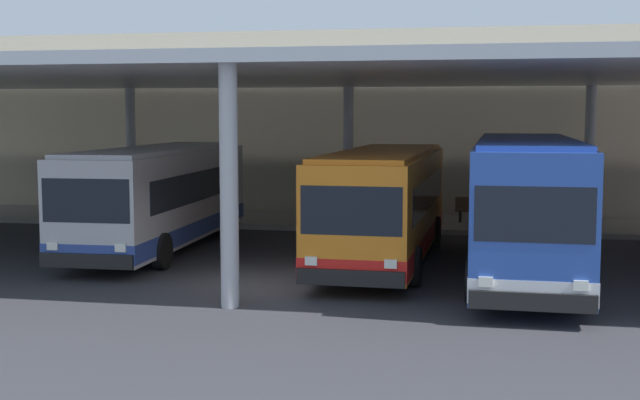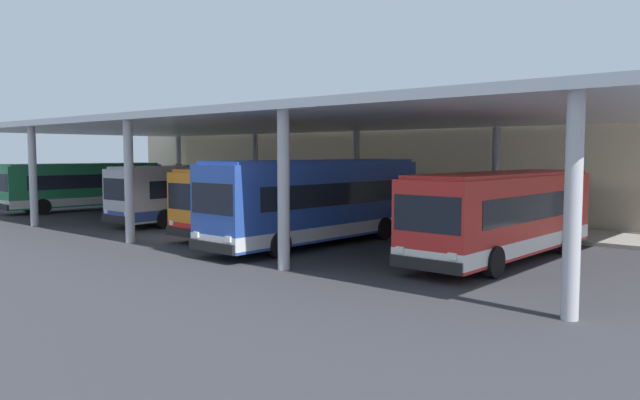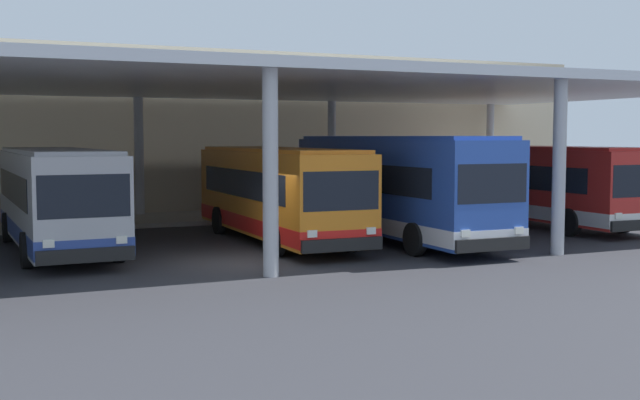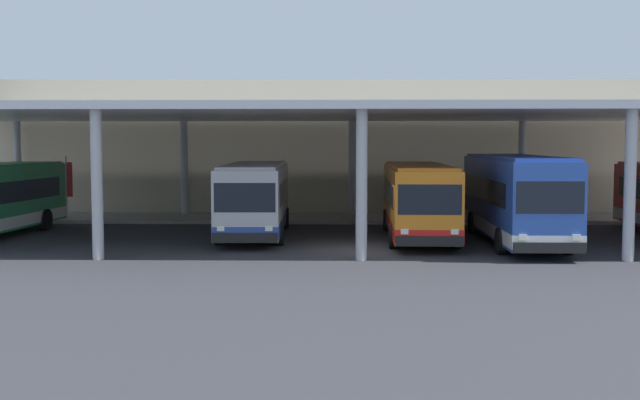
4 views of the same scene
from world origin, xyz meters
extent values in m
plane|color=#333338|center=(0.00, 0.00, 0.00)|extent=(200.00, 200.00, 0.00)
cube|color=gray|center=(0.00, 11.75, 0.09)|extent=(42.00, 4.50, 0.18)
cube|color=#C1B293|center=(0.00, 15.00, 3.79)|extent=(48.00, 1.60, 7.58)
cube|color=silver|center=(0.00, 5.50, 5.40)|extent=(40.00, 17.00, 0.30)
cylinder|color=#B2B2B7|center=(-18.50, 13.50, 2.62)|extent=(0.40, 0.40, 5.25)
cylinder|color=#B2B2B7|center=(-9.25, -2.50, 2.62)|extent=(0.40, 0.40, 5.25)
cylinder|color=#B2B2B7|center=(-9.25, 13.50, 2.62)|extent=(0.40, 0.40, 5.25)
cylinder|color=#B2B2B7|center=(0.00, -2.50, 2.62)|extent=(0.40, 0.40, 5.25)
cylinder|color=#B2B2B7|center=(0.00, 13.50, 2.62)|extent=(0.40, 0.40, 5.25)
cylinder|color=#B2B2B7|center=(9.25, -2.50, 2.62)|extent=(0.40, 0.40, 5.25)
cylinder|color=#B2B2B7|center=(9.25, 13.50, 2.62)|extent=(0.40, 0.40, 5.25)
cylinder|color=#B2B2B7|center=(18.50, -2.50, 2.62)|extent=(0.40, 0.40, 5.25)
cube|color=#28844C|center=(-15.88, 3.80, 1.70)|extent=(3.19, 10.54, 2.70)
cube|color=white|center=(-15.88, 3.80, 0.70)|extent=(3.21, 10.57, 0.50)
cube|color=black|center=(-15.87, 3.94, 2.00)|extent=(3.11, 8.68, 0.90)
cube|color=black|center=(-16.22, -1.34, 2.05)|extent=(2.30, 0.27, 1.10)
cube|color=black|center=(-16.23, -1.43, 0.55)|extent=(2.46, 0.32, 0.36)
cube|color=#2A8B50|center=(-15.88, 3.80, 3.11)|extent=(2.96, 10.12, 0.12)
cube|color=yellow|center=(-16.22, -1.31, 2.87)|extent=(1.75, 0.24, 0.28)
cube|color=white|center=(-15.33, -1.48, 0.90)|extent=(0.28, 0.10, 0.20)
cylinder|color=black|center=(-17.31, 0.66, 0.50)|extent=(0.35, 1.02, 1.00)
cylinder|color=black|center=(-14.87, 0.50, 0.50)|extent=(0.35, 1.02, 1.00)
cylinder|color=black|center=(-16.91, 6.73, 0.50)|extent=(0.35, 1.02, 1.00)
cylinder|color=black|center=(-14.46, 6.57, 0.50)|extent=(0.35, 1.02, 1.00)
cube|color=#B7B7BC|center=(-4.43, 4.60, 1.70)|extent=(2.77, 10.46, 2.70)
cube|color=#2D4799|center=(-4.43, 4.60, 0.70)|extent=(2.79, 10.48, 0.50)
cube|color=black|center=(-4.43, 4.75, 2.00)|extent=(2.76, 8.59, 0.90)
cube|color=black|center=(-4.29, -0.55, 2.05)|extent=(2.30, 0.18, 1.10)
cube|color=black|center=(-4.29, -0.64, 0.55)|extent=(2.45, 0.22, 0.36)
cube|color=silver|center=(-4.43, 4.60, 3.11)|extent=(2.56, 10.04, 0.12)
cube|color=yellow|center=(-4.30, -0.52, 2.87)|extent=(1.75, 0.17, 0.28)
cube|color=white|center=(-5.19, -0.65, 0.90)|extent=(0.28, 0.09, 0.20)
cube|color=white|center=(-3.39, -0.61, 0.90)|extent=(0.28, 0.09, 0.20)
cylinder|color=black|center=(-5.57, 1.34, 0.50)|extent=(0.31, 1.01, 1.00)
cylinder|color=black|center=(-3.12, 1.41, 0.50)|extent=(0.31, 1.01, 1.00)
cylinder|color=black|center=(-5.73, 7.43, 0.50)|extent=(0.31, 1.01, 1.00)
cylinder|color=black|center=(-3.28, 7.49, 0.50)|extent=(0.31, 1.01, 1.00)
cube|color=orange|center=(2.61, 3.72, 1.70)|extent=(2.73, 10.45, 2.70)
cube|color=red|center=(2.61, 3.72, 0.70)|extent=(2.75, 10.47, 0.50)
cube|color=black|center=(2.61, 3.87, 2.00)|extent=(2.73, 8.58, 0.90)
cube|color=black|center=(2.49, -1.43, 2.05)|extent=(2.30, 0.17, 1.10)
cube|color=black|center=(2.49, -1.52, 0.55)|extent=(2.45, 0.21, 0.36)
cube|color=orange|center=(2.61, 3.72, 3.11)|extent=(2.52, 10.03, 0.12)
cube|color=yellow|center=(2.49, -1.40, 2.87)|extent=(1.75, 0.16, 0.28)
cube|color=white|center=(1.59, -1.49, 0.90)|extent=(0.28, 0.09, 0.20)
cube|color=white|center=(3.39, -1.53, 0.90)|extent=(0.28, 0.09, 0.20)
cylinder|color=black|center=(1.31, 0.52, 0.50)|extent=(0.30, 1.01, 1.00)
cylinder|color=black|center=(3.76, 0.47, 0.50)|extent=(0.30, 1.01, 1.00)
cylinder|color=black|center=(1.45, 6.61, 0.50)|extent=(0.30, 1.01, 1.00)
cylinder|color=black|center=(3.90, 6.55, 0.50)|extent=(0.30, 1.01, 1.00)
cube|color=#284CA8|center=(6.42, 2.45, 1.90)|extent=(2.64, 11.23, 3.10)
cube|color=silver|center=(6.42, 2.45, 0.70)|extent=(2.66, 11.25, 0.50)
cube|color=black|center=(6.42, 2.60, 2.20)|extent=(2.65, 9.21, 0.90)
cube|color=black|center=(6.35, -3.10, 2.25)|extent=(2.30, 0.15, 1.10)
cube|color=black|center=(6.35, -3.19, 0.55)|extent=(2.45, 0.19, 0.36)
cube|color=#2A50B0|center=(6.42, 2.45, 3.51)|extent=(2.43, 10.78, 0.12)
cube|color=yellow|center=(6.35, -3.07, 3.27)|extent=(1.75, 0.14, 0.28)
cube|color=white|center=(5.45, -3.17, 0.90)|extent=(0.28, 0.08, 0.20)
cube|color=white|center=(7.25, -3.19, 0.90)|extent=(0.28, 0.08, 0.20)
cylinder|color=black|center=(5.15, -1.01, 0.50)|extent=(0.29, 1.00, 1.00)
cylinder|color=black|center=(7.60, -1.04, 0.50)|extent=(0.29, 1.00, 1.00)
cylinder|color=black|center=(5.23, 5.54, 0.50)|extent=(0.29, 1.00, 1.00)
cylinder|color=black|center=(7.68, 5.51, 0.50)|extent=(0.29, 1.00, 1.00)
cube|color=red|center=(13.95, 4.02, 1.70)|extent=(2.67, 10.44, 2.70)
cube|color=white|center=(13.95, 4.02, 0.70)|extent=(2.69, 10.46, 0.50)
cube|color=black|center=(13.95, 4.17, 2.00)|extent=(2.68, 8.57, 0.90)
cube|color=black|center=(13.86, -1.13, 2.05)|extent=(2.30, 0.16, 1.10)
cube|color=black|center=(13.86, -1.22, 0.55)|extent=(2.45, 0.20, 0.36)
cube|color=red|center=(13.95, 4.02, 3.11)|extent=(2.46, 10.02, 0.12)
cube|color=yellow|center=(13.86, -1.10, 2.87)|extent=(1.75, 0.15, 0.28)
cube|color=white|center=(12.96, -1.20, 0.90)|extent=(0.28, 0.08, 0.20)
cube|color=white|center=(14.76, -1.23, 0.90)|extent=(0.28, 0.08, 0.20)
cylinder|color=black|center=(12.67, 0.81, 0.50)|extent=(0.30, 1.00, 1.00)
cylinder|color=black|center=(15.12, 0.77, 0.50)|extent=(0.30, 1.00, 1.00)
cylinder|color=black|center=(12.77, 6.90, 0.50)|extent=(0.30, 1.00, 1.00)
cylinder|color=black|center=(15.22, 6.86, 0.50)|extent=(0.30, 1.00, 1.00)
cube|color=brown|center=(5.21, 11.75, 0.63)|extent=(1.80, 0.44, 0.08)
cube|color=brown|center=(5.21, 11.95, 0.88)|extent=(1.80, 0.06, 0.44)
cube|color=#2D2D33|center=(4.51, 11.75, 0.41)|extent=(0.10, 0.36, 0.45)
cube|color=#2D2D33|center=(5.91, 11.75, 0.41)|extent=(0.10, 0.36, 0.45)
cylinder|color=maroon|center=(2.76, 12.14, 0.63)|extent=(0.48, 0.48, 0.90)
cylinder|color=black|center=(2.76, 12.14, 1.12)|extent=(0.52, 0.52, 0.08)
cylinder|color=#B2B2B7|center=(-14.96, 10.95, 1.78)|extent=(0.12, 0.12, 3.20)
cube|color=#B22323|center=(-14.96, 10.93, 2.16)|extent=(0.70, 0.04, 1.80)
camera|label=1|loc=(5.42, -19.89, 4.20)|focal=47.55mm
camera|label=2|loc=(23.15, -16.71, 3.85)|focal=33.99mm
camera|label=3|loc=(-7.18, -21.36, 3.56)|focal=44.90mm
camera|label=4|loc=(-0.88, -30.01, 4.14)|focal=44.56mm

